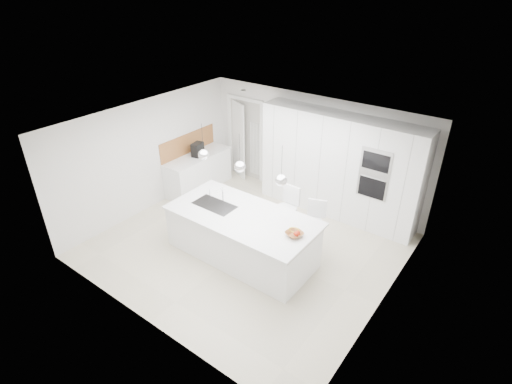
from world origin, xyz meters
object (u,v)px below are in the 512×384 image
Objects in this scene: island_base at (241,237)px; fruit_bowl at (294,234)px; bar_stool_left at (286,216)px; bar_stool_right at (312,228)px; espresso_machine at (198,150)px.

fruit_bowl is at bearing 2.39° from island_base.
fruit_bowl is 1.14m from bar_stool_left.
bar_stool_right reaches higher than island_base.
bar_stool_left reaches higher than island_base.
espresso_machine is 0.27× the size of bar_stool_left.
espresso_machine reaches higher than fruit_bowl.
island_base is 2.33× the size of bar_stool_left.
bar_stool_right is at bearing -0.07° from bar_stool_left.
island_base is 8.52× the size of espresso_machine.
bar_stool_left reaches higher than bar_stool_right.
bar_stool_left is (2.96, -0.61, -0.46)m from espresso_machine.
bar_stool_left is (-0.69, 0.85, -0.33)m from fruit_bowl.
bar_stool_left is 1.08× the size of bar_stool_right.
espresso_machine is 3.64m from bar_stool_right.
bar_stool_right reaches higher than fruit_bowl.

